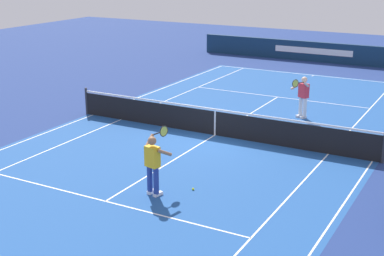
{
  "coord_description": "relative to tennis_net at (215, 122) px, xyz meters",
  "views": [
    {
      "loc": [
        16.9,
        8.36,
        6.12
      ],
      "look_at": [
        2.18,
        0.26,
        0.9
      ],
      "focal_mm": 51.77,
      "sensor_mm": 36.0,
      "label": 1
    }
  ],
  "objects": [
    {
      "name": "tennis_player_far",
      "position": [
        -3.67,
        2.02,
        0.44
      ],
      "size": [
        1.19,
        0.75,
        1.7
      ],
      "color": "white",
      "rests_on": "ground_plane"
    },
    {
      "name": "tennis_ball",
      "position": [
        4.66,
        1.66,
        -0.46
      ],
      "size": [
        0.07,
        0.07,
        0.07
      ],
      "primitive_type": "sphere",
      "color": "#CCE01E",
      "rests_on": "ground_plane"
    },
    {
      "name": "court_line_markings",
      "position": [
        0.0,
        0.0,
        -0.49
      ],
      "size": [
        23.85,
        11.05,
        0.01
      ],
      "color": "white",
      "rests_on": "ground_plane"
    },
    {
      "name": "stadium_barrier",
      "position": [
        -15.9,
        -0.0,
        0.11
      ],
      "size": [
        0.26,
        17.0,
        1.2
      ],
      "color": "#112D4C",
      "rests_on": "ground_plane"
    },
    {
      "name": "tennis_net",
      "position": [
        0.0,
        0.0,
        0.0
      ],
      "size": [
        0.1,
        11.7,
        1.08
      ],
      "color": "#2D2D33",
      "rests_on": "ground_plane"
    },
    {
      "name": "tennis_player_near",
      "position": [
        5.42,
        0.88,
        0.44
      ],
      "size": [
        1.15,
        0.76,
        1.7
      ],
      "color": "navy",
      "rests_on": "ground_plane"
    },
    {
      "name": "ground_plane",
      "position": [
        0.0,
        0.0,
        -0.49
      ],
      "size": [
        60.0,
        60.0,
        0.0
      ],
      "primitive_type": "plane",
      "color": "navy"
    },
    {
      "name": "court_slab",
      "position": [
        0.0,
        0.0,
        -0.49
      ],
      "size": [
        24.2,
        11.4,
        0.0
      ],
      "primitive_type": "cube",
      "color": "#1E4C93",
      "rests_on": "ground_plane"
    }
  ]
}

